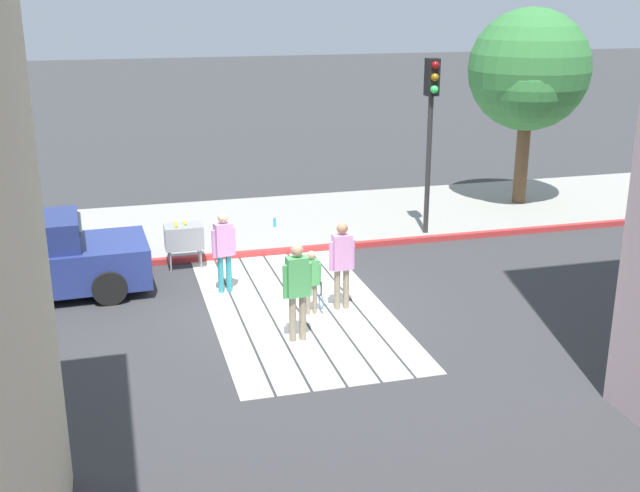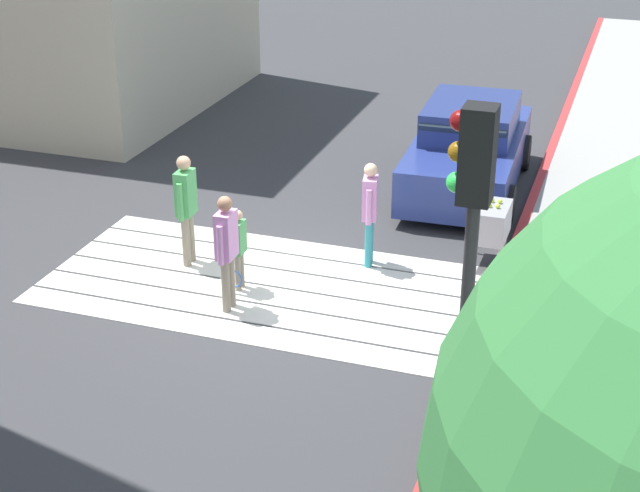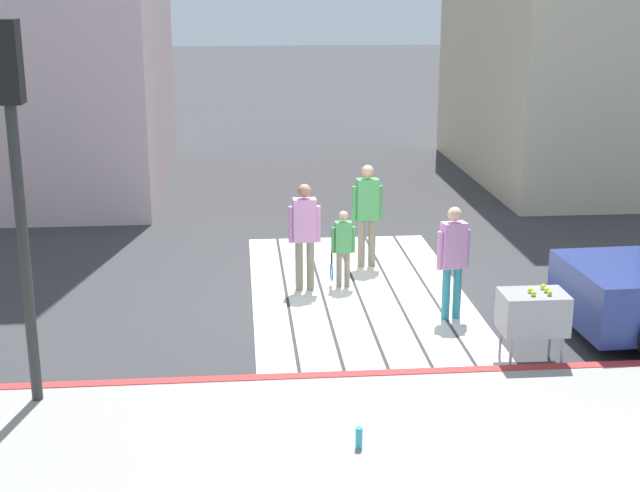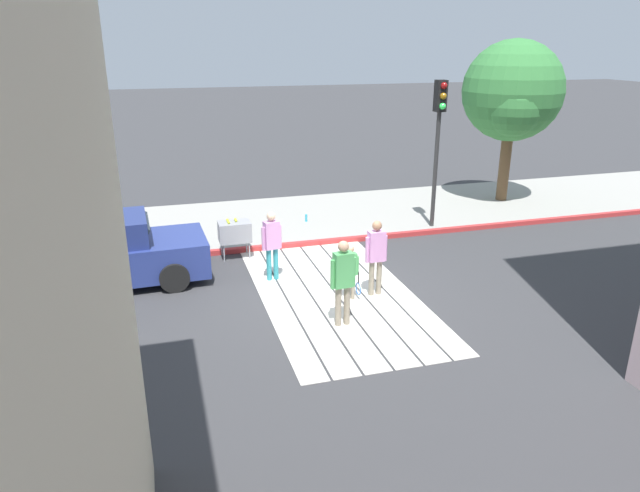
% 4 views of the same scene
% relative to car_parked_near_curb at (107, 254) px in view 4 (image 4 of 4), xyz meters
% --- Properties ---
extents(ground_plane, '(120.00, 120.00, 0.00)m').
position_rel_car_parked_near_curb_xyz_m(ground_plane, '(2.00, 4.77, -0.73)').
color(ground_plane, '#38383A').
extents(crosswalk_stripes, '(6.40, 3.25, 0.01)m').
position_rel_car_parked_near_curb_xyz_m(crosswalk_stripes, '(2.00, 4.77, -0.73)').
color(crosswalk_stripes, silver).
rests_on(crosswalk_stripes, ground).
extents(sidewalk_west, '(4.80, 40.00, 0.12)m').
position_rel_car_parked_near_curb_xyz_m(sidewalk_west, '(-3.60, 4.77, -0.67)').
color(sidewalk_west, '#9E9B93').
rests_on(sidewalk_west, ground).
extents(curb_painted, '(0.16, 40.00, 0.13)m').
position_rel_car_parked_near_curb_xyz_m(curb_painted, '(-1.25, 4.77, -0.67)').
color(curb_painted, '#BC3333').
rests_on(curb_painted, ground).
extents(car_parked_near_curb, '(2.12, 4.37, 1.57)m').
position_rel_car_parked_near_curb_xyz_m(car_parked_near_curb, '(0.00, 0.00, 0.00)').
color(car_parked_near_curb, navy).
rests_on(car_parked_near_curb, ground).
extents(traffic_light_corner, '(0.39, 0.28, 4.24)m').
position_rel_car_parked_near_curb_xyz_m(traffic_light_corner, '(-1.58, 8.85, 2.30)').
color(traffic_light_corner, '#2D2D2D').
rests_on(traffic_light_corner, ground).
extents(street_tree, '(3.20, 3.20, 5.32)m').
position_rel_car_parked_near_curb_xyz_m(street_tree, '(-3.51, 12.40, 2.90)').
color(street_tree, brown).
rests_on(street_tree, ground).
extents(tennis_ball_cart, '(0.56, 0.80, 1.02)m').
position_rel_car_parked_near_curb_xyz_m(tennis_ball_cart, '(-0.90, 2.99, -0.04)').
color(tennis_ball_cart, '#99999E').
rests_on(tennis_ball_cart, ground).
extents(water_bottle, '(0.07, 0.07, 0.22)m').
position_rel_car_parked_near_curb_xyz_m(water_bottle, '(-3.03, 5.42, -0.50)').
color(water_bottle, '#33A5BF').
rests_on(water_bottle, sidewalk_west).
extents(pedestrian_adult_lead, '(0.27, 0.47, 1.63)m').
position_rel_car_parked_near_curb_xyz_m(pedestrian_adult_lead, '(0.78, 3.60, 0.22)').
color(pedestrian_adult_lead, teal).
rests_on(pedestrian_adult_lead, ground).
extents(pedestrian_adult_trailing, '(0.24, 0.51, 1.74)m').
position_rel_car_parked_near_curb_xyz_m(pedestrian_adult_trailing, '(3.37, 4.45, 0.28)').
color(pedestrian_adult_trailing, gray).
rests_on(pedestrian_adult_trailing, ground).
extents(pedestrian_adult_side, '(0.22, 0.49, 1.69)m').
position_rel_car_parked_near_curb_xyz_m(pedestrian_adult_side, '(2.23, 5.57, 0.25)').
color(pedestrian_adult_side, gray).
rests_on(pedestrian_adult_side, ground).
extents(pedestrian_child_with_racket, '(0.28, 0.38, 1.23)m').
position_rel_car_parked_near_curb_xyz_m(pedestrian_child_with_racket, '(2.32, 4.98, -0.05)').
color(pedestrian_child_with_racket, gray).
rests_on(pedestrian_child_with_racket, ground).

